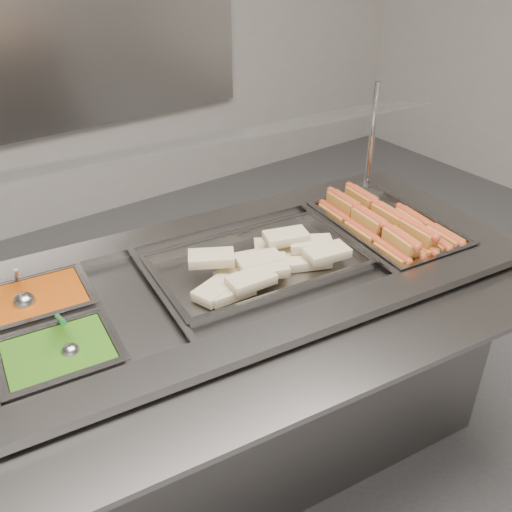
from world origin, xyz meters
TOP-DOWN VIEW (x-y plane):
  - steam_counter at (0.14, 0.37)m, footprint 1.76×0.95m
  - tray_rail at (0.08, -0.08)m, footprint 1.62×0.53m
  - sneeze_guard at (0.17, 0.56)m, footprint 1.50×0.45m
  - pan_hotdogs at (0.70, 0.30)m, footprint 0.37×0.53m
  - pan_wraps at (0.19, 0.36)m, footprint 0.65×0.43m
  - pan_beans at (-0.41, 0.57)m, footprint 0.29×0.25m
  - pan_peas at (-0.45, 0.32)m, footprint 0.29×0.25m
  - hotdogs_in_buns at (0.68, 0.29)m, footprint 0.31×0.49m
  - tortilla_wraps at (0.20, 0.33)m, footprint 0.51×0.28m
  - ladle at (-0.45, 0.56)m, footprint 0.06×0.17m
  - serving_spoon at (-0.42, 0.31)m, footprint 0.05×0.16m

SIDE VIEW (x-z plane):
  - steam_counter at x=0.14m, z-range 0.00..0.80m
  - tray_rail at x=0.08m, z-range 0.74..0.78m
  - pan_hotdogs at x=0.70m, z-range 0.72..0.81m
  - pan_beans at x=-0.41m, z-range 0.72..0.81m
  - pan_peas at x=-0.45m, z-range 0.72..0.81m
  - pan_wraps at x=0.19m, z-range 0.75..0.81m
  - hotdogs_in_buns at x=0.68m, z-range 0.75..0.86m
  - ladle at x=-0.45m, z-range 0.74..0.88m
  - serving_spoon at x=-0.42m, z-range 0.75..0.87m
  - tortilla_wraps at x=0.20m, z-range 0.77..0.85m
  - sneeze_guard at x=0.17m, z-range 0.93..1.32m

